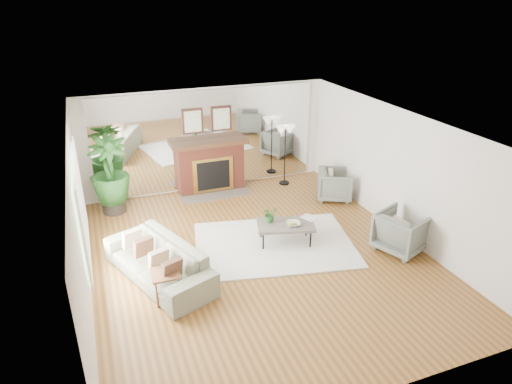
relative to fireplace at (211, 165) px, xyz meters
name	(u,v)px	position (x,y,z in m)	size (l,w,h in m)	color
ground	(259,256)	(0.00, -3.26, -0.66)	(7.00, 7.00, 0.00)	brown
wall_left	(80,224)	(-2.99, -3.26, 0.59)	(0.02, 7.00, 2.50)	silver
wall_right	(400,173)	(2.99, -3.26, 0.59)	(0.02, 7.00, 2.50)	silver
wall_back	(207,139)	(0.00, 0.23, 0.59)	(6.00, 0.02, 2.50)	silver
mirror_panel	(208,140)	(0.00, 0.21, 0.59)	(5.40, 0.04, 2.40)	silver
window_panel	(81,207)	(-2.96, -2.86, 0.69)	(0.04, 2.40, 1.50)	#B2E09E
fireplace	(211,165)	(0.00, 0.00, 0.00)	(1.85, 0.83, 2.05)	brown
area_rug	(274,244)	(0.42, -3.00, -0.64)	(3.03, 2.17, 0.03)	silver
coffee_table	(286,225)	(0.65, -3.01, -0.26)	(1.23, 0.92, 0.44)	#665850
sofa	(158,261)	(-1.87, -3.31, -0.32)	(2.31, 0.90, 0.67)	gray
armchair_back	(335,185)	(2.60, -1.50, -0.30)	(0.77, 0.79, 0.72)	gray
armchair_front	(401,232)	(2.60, -4.00, -0.27)	(0.83, 0.85, 0.77)	gray
side_table	(165,277)	(-1.85, -3.94, -0.24)	(0.45, 0.45, 0.50)	#985F3C
potted_ficus	(110,173)	(-2.37, -0.37, 0.28)	(0.92, 0.92, 1.77)	black
floor_lamp	(285,134)	(1.86, -0.24, 0.65)	(0.50, 0.28, 1.54)	black
tabletop_plant	(270,214)	(0.39, -2.82, -0.07)	(0.28, 0.24, 0.31)	#336B27
fruit_bowl	(293,224)	(0.75, -3.12, -0.19)	(0.26, 0.26, 0.07)	#985F3C
book	(306,220)	(1.07, -3.02, -0.21)	(0.22, 0.30, 0.02)	#985F3C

